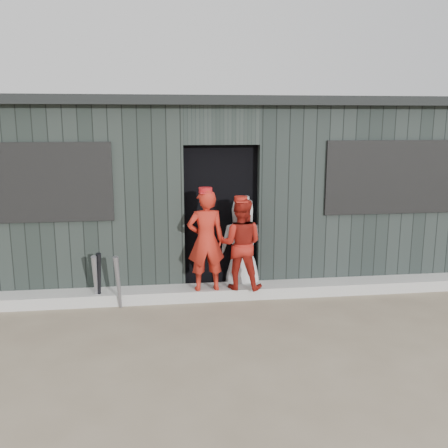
{
  "coord_description": "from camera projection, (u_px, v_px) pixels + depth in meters",
  "views": [
    {
      "loc": [
        -0.82,
        -4.44,
        2.31
      ],
      "look_at": [
        0.0,
        1.8,
        1.0
      ],
      "focal_mm": 40.0,
      "sensor_mm": 36.0,
      "label": 1
    }
  ],
  "objects": [
    {
      "name": "ground",
      "position": [
        248.0,
        361.0,
        4.88
      ],
      "size": [
        80.0,
        80.0,
        0.0
      ],
      "primitive_type": "plane",
      "color": "#71624E",
      "rests_on": "ground"
    },
    {
      "name": "curb",
      "position": [
        224.0,
        292.0,
        6.64
      ],
      "size": [
        8.0,
        0.36,
        0.15
      ],
      "primitive_type": "cube",
      "color": "#A7A6A1",
      "rests_on": "ground"
    },
    {
      "name": "bat_left",
      "position": [
        95.0,
        280.0,
        6.23
      ],
      "size": [
        0.09,
        0.3,
        0.7
      ],
      "primitive_type": "cone",
      "rotation": [
        0.33,
        0.0,
        0.07
      ],
      "color": "gray",
      "rests_on": "ground"
    },
    {
      "name": "bat_mid",
      "position": [
        118.0,
        283.0,
        6.15
      ],
      "size": [
        0.11,
        0.18,
        0.69
      ],
      "primitive_type": "cone",
      "rotation": [
        0.15,
        0.0,
        -0.3
      ],
      "color": "gray",
      "rests_on": "ground"
    },
    {
      "name": "bat_right",
      "position": [
        99.0,
        279.0,
        6.26
      ],
      "size": [
        0.11,
        0.2,
        0.71
      ],
      "primitive_type": "cone",
      "rotation": [
        0.18,
        0.0,
        0.25
      ],
      "color": "black",
      "rests_on": "ground"
    },
    {
      "name": "player_red_left",
      "position": [
        206.0,
        240.0,
        6.37
      ],
      "size": [
        0.5,
        0.34,
        1.31
      ],
      "primitive_type": "imported",
      "rotation": [
        0.0,
        0.0,
        3.2
      ],
      "color": "#AC2215",
      "rests_on": "curb"
    },
    {
      "name": "player_red_right",
      "position": [
        240.0,
        244.0,
        6.44
      ],
      "size": [
        0.68,
        0.59,
        1.19
      ],
      "primitive_type": "imported",
      "rotation": [
        0.0,
        0.0,
        2.86
      ],
      "color": "maroon",
      "rests_on": "curb"
    },
    {
      "name": "player_grey_back",
      "position": [
        243.0,
        245.0,
        6.81
      ],
      "size": [
        0.67,
        0.47,
        1.29
      ],
      "primitive_type": "imported",
      "rotation": [
        0.0,
        0.0,
        3.03
      ],
      "color": "#BBBBBB",
      "rests_on": "ground"
    },
    {
      "name": "dugout",
      "position": [
        210.0,
        185.0,
        8.02
      ],
      "size": [
        8.3,
        3.3,
        2.62
      ],
      "color": "black",
      "rests_on": "ground"
    }
  ]
}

